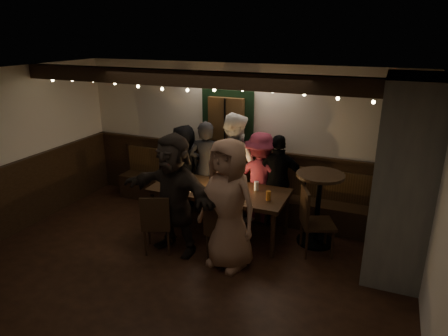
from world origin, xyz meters
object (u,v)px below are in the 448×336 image
at_px(dining_table, 219,193).
at_px(person_g, 228,205).
at_px(high_top, 318,200).
at_px(person_d, 260,178).
at_px(person_c, 234,166).
at_px(chair_near_right, 220,229).
at_px(person_a, 185,167).
at_px(person_e, 278,181).
at_px(chair_end, 312,217).
at_px(chair_near_left, 157,221).
at_px(person_f, 174,194).
at_px(person_b, 206,168).

relative_size(dining_table, person_g, 1.18).
distance_m(high_top, person_d, 1.12).
relative_size(person_c, person_d, 1.19).
height_order(chair_near_right, person_a, person_a).
height_order(person_c, person_e, person_c).
xyz_separation_m(chair_end, person_c, (-1.48, 0.73, 0.35)).
relative_size(high_top, person_c, 0.61).
xyz_separation_m(person_a, person_d, (1.45, -0.04, 0.01)).
height_order(chair_near_left, high_top, high_top).
bearing_deg(chair_near_left, chair_end, 22.89).
relative_size(chair_end, person_e, 0.65).
xyz_separation_m(chair_near_left, person_f, (0.20, 0.19, 0.38)).
relative_size(chair_end, person_a, 0.66).
distance_m(dining_table, high_top, 1.52).
xyz_separation_m(dining_table, high_top, (1.49, 0.31, 0.01)).
bearing_deg(chair_end, person_b, 160.46).
bearing_deg(person_e, person_b, -13.93).
distance_m(chair_end, high_top, 0.37).
bearing_deg(person_g, chair_near_left, -158.63).
xyz_separation_m(person_a, person_e, (1.76, -0.04, 0.00)).
bearing_deg(high_top, person_d, 158.98).
distance_m(chair_end, person_g, 1.29).
bearing_deg(chair_near_left, person_f, 43.63).
bearing_deg(person_d, high_top, 154.93).
height_order(person_a, person_d, person_d).
relative_size(chair_near_left, chair_near_right, 1.03).
xyz_separation_m(person_d, person_e, (0.31, -0.00, -0.01)).
distance_m(high_top, person_f, 2.15).
height_order(chair_end, person_a, person_a).
height_order(high_top, person_f, person_f).
relative_size(person_b, person_c, 0.90).
relative_size(chair_near_left, person_g, 0.50).
distance_m(chair_near_left, person_g, 1.14).
bearing_deg(person_e, chair_near_left, 34.75).
relative_size(person_e, person_g, 0.85).
distance_m(dining_table, chair_near_left, 1.09).
bearing_deg(chair_end, person_e, 133.61).
bearing_deg(person_e, person_a, -16.45).
distance_m(person_e, person_g, 1.52).
height_order(chair_end, person_b, person_b).
relative_size(high_top, person_g, 0.62).
distance_m(person_c, person_d, 0.49).
xyz_separation_m(chair_near_left, chair_near_right, (0.92, 0.15, -0.01)).
distance_m(chair_end, person_e, 1.04).
relative_size(person_a, person_e, 1.00).
distance_m(dining_table, person_e, 1.04).
distance_m(person_f, person_g, 0.87).
relative_size(person_b, person_d, 1.07).
bearing_deg(person_f, dining_table, 74.52).
height_order(person_c, person_f, person_c).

